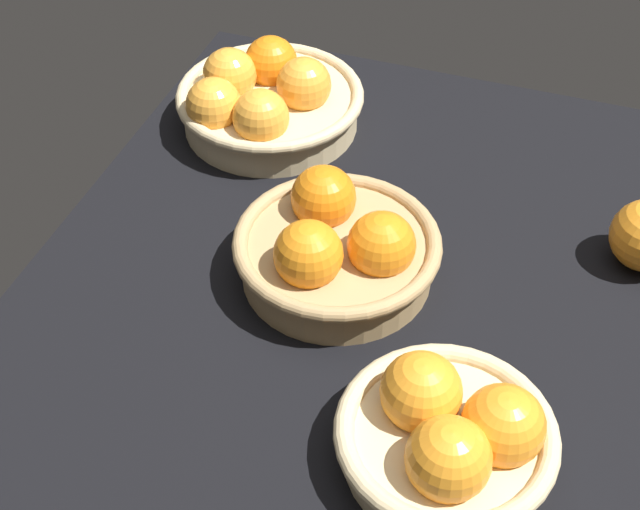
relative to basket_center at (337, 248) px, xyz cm
name	(u,v)px	position (x,y,z in cm)	size (l,w,h in cm)	color
market_tray	(361,276)	(1.96, -2.29, -5.63)	(84.00, 72.00, 3.00)	black
basket_center	(337,248)	(0.00, 0.00, 0.00)	(22.96, 22.96, 10.55)	tan
basket_far_right	(266,100)	(23.60, 17.78, 0.03)	(24.81, 24.81, 10.32)	#D3BC8C
basket_near_left	(449,435)	(-19.72, -17.24, -0.17)	(20.54, 20.54, 9.96)	#D3BC8C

